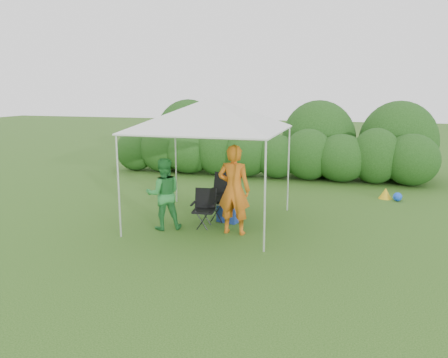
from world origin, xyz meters
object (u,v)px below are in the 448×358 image
(chair_right, at_px, (223,193))
(man, at_px, (234,190))
(chair_left, at_px, (204,205))
(cooler, at_px, (229,212))
(woman, at_px, (164,194))
(canopy, at_px, (212,114))

(chair_right, xyz_separation_m, man, (0.53, -0.98, 0.34))
(chair_left, distance_m, cooler, 0.70)
(woman, xyz_separation_m, cooler, (1.21, 0.91, -0.56))
(woman, bearing_deg, chair_left, 179.86)
(man, relative_size, cooler, 3.25)
(chair_left, xyz_separation_m, cooler, (0.43, 0.49, -0.26))
(man, xyz_separation_m, woman, (-1.54, -0.12, -0.17))
(man, bearing_deg, canopy, -40.81)
(canopy, relative_size, chair_right, 2.90)
(canopy, distance_m, man, 1.77)
(chair_left, bearing_deg, woman, -159.25)
(man, height_order, woman, man)
(canopy, relative_size, man, 1.64)
(canopy, height_order, chair_right, canopy)
(chair_right, height_order, woman, woman)
(man, bearing_deg, woman, 5.95)
(cooler, bearing_deg, canopy, -138.83)
(woman, bearing_deg, cooler, -170.99)
(woman, bearing_deg, man, 156.63)
(canopy, distance_m, chair_right, 1.90)
(canopy, bearing_deg, woman, -139.61)
(chair_right, height_order, cooler, chair_right)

